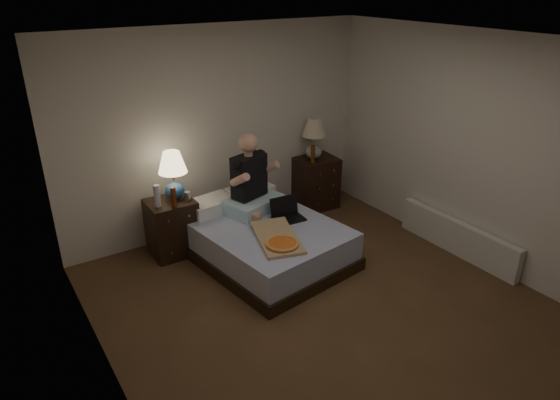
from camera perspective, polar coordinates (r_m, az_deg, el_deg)
floor at (r=4.98m, az=5.83°, el=-12.57°), size 4.00×4.50×0.00m
ceiling at (r=4.02m, az=7.39°, el=17.26°), size 4.00×4.50×0.00m
wall_back at (r=6.14m, az=-7.00°, el=7.77°), size 4.00×0.00×2.50m
wall_left at (r=3.55m, az=-19.52°, el=-6.46°), size 0.00×4.50×2.50m
wall_right at (r=5.77m, az=22.14°, el=5.04°), size 0.00×4.50×2.50m
bed at (r=5.69m, az=-1.77°, el=-4.72°), size 1.55×1.93×0.44m
nightstand_left at (r=5.88m, az=-12.22°, el=-3.07°), size 0.51×0.46×0.66m
nightstand_right at (r=6.94m, az=4.00°, el=2.05°), size 0.58×0.53×0.71m
lamp_left at (r=5.68m, az=-12.10°, el=2.74°), size 0.35×0.35×0.56m
lamp_right at (r=6.70m, az=3.89°, el=7.01°), size 0.35×0.35×0.56m
water_bottle at (r=5.59m, az=-13.86°, el=0.47°), size 0.07×0.07×0.25m
soda_can at (r=5.70m, az=-10.54°, el=0.45°), size 0.07×0.07×0.10m
beer_bottle_left at (r=5.54m, az=-12.07°, el=0.33°), size 0.06×0.06×0.23m
beer_bottle_right at (r=6.61m, az=3.77°, el=5.27°), size 0.06×0.06×0.23m
person at (r=5.72m, az=-3.21°, el=3.04°), size 0.78×0.69×0.93m
laptop at (r=5.62m, az=1.04°, el=-1.18°), size 0.36×0.31×0.24m
pizza_box at (r=5.08m, az=0.25°, el=-5.12°), size 0.60×0.84×0.08m
radiator at (r=6.16m, az=19.57°, el=-4.05°), size 0.10×1.60×0.40m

